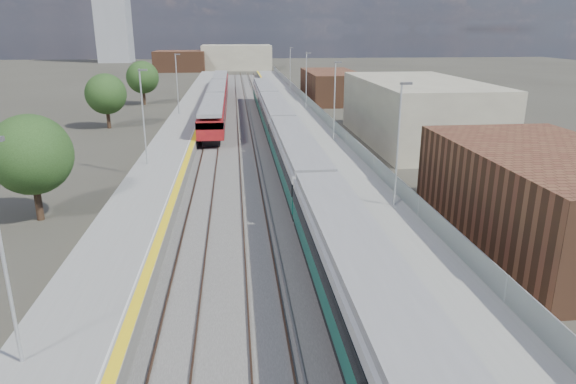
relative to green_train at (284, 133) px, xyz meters
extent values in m
plane|color=#47443A|center=(-1.50, 10.05, -2.19)|extent=(320.00, 320.00, 0.00)
cube|color=#565451|center=(-3.75, 12.55, -2.16)|extent=(10.50, 155.00, 0.06)
cube|color=#4C3323|center=(-0.72, 15.05, -2.08)|extent=(0.07, 160.00, 0.14)
cube|color=#4C3323|center=(0.72, 15.05, -2.08)|extent=(0.07, 160.00, 0.14)
cube|color=#4C3323|center=(-4.22, 15.05, -2.08)|extent=(0.07, 160.00, 0.14)
cube|color=#4C3323|center=(-2.78, 15.05, -2.08)|extent=(0.07, 160.00, 0.14)
cube|color=#4C3323|center=(-7.72, 15.05, -2.08)|extent=(0.07, 160.00, 0.14)
cube|color=#4C3323|center=(-6.28, 15.05, -2.08)|extent=(0.07, 160.00, 0.14)
cube|color=gray|center=(-1.05, 15.05, -2.09)|extent=(0.08, 160.00, 0.10)
cube|color=gray|center=(-2.45, 15.05, -2.09)|extent=(0.08, 160.00, 0.10)
cube|color=slate|center=(3.75, 12.55, -1.69)|extent=(4.70, 155.00, 1.00)
cube|color=gray|center=(3.75, 12.55, -1.19)|extent=(4.70, 155.00, 0.03)
cube|color=yellow|center=(1.65, 12.55, -1.17)|extent=(0.40, 155.00, 0.01)
cube|color=gray|center=(5.95, 12.55, -0.59)|extent=(0.06, 155.00, 1.20)
cylinder|color=#9EA0A3|center=(5.10, -17.95, 2.58)|extent=(0.12, 0.12, 7.50)
cube|color=#4C4C4F|center=(5.35, -17.95, 6.23)|extent=(0.70, 0.18, 0.14)
cylinder|color=#9EA0A3|center=(5.10, 2.05, 2.58)|extent=(0.12, 0.12, 7.50)
cube|color=#4C4C4F|center=(5.35, 2.05, 6.23)|extent=(0.70, 0.18, 0.14)
cylinder|color=#9EA0A3|center=(5.10, 22.05, 2.58)|extent=(0.12, 0.12, 7.50)
cube|color=#4C4C4F|center=(5.35, 22.05, 6.23)|extent=(0.70, 0.18, 0.14)
cylinder|color=#9EA0A3|center=(5.10, 42.05, 2.58)|extent=(0.12, 0.12, 7.50)
cube|color=#4C4C4F|center=(5.35, 42.05, 6.23)|extent=(0.70, 0.18, 0.14)
cube|color=slate|center=(-10.55, 12.55, -1.69)|extent=(4.30, 155.00, 1.00)
cube|color=gray|center=(-10.55, 12.55, -1.19)|extent=(4.30, 155.00, 0.03)
cube|color=yellow|center=(-8.65, 12.55, -1.17)|extent=(0.45, 155.00, 0.01)
cube|color=silver|center=(-9.00, 12.55, -1.17)|extent=(0.08, 155.00, 0.01)
cylinder|color=#9EA0A3|center=(-11.70, -31.95, 2.58)|extent=(0.12, 0.12, 7.50)
cylinder|color=#9EA0A3|center=(-11.70, -5.95, 2.58)|extent=(0.12, 0.12, 7.50)
cube|color=#4C4C4F|center=(-11.45, -5.95, 6.23)|extent=(0.70, 0.18, 0.14)
cylinder|color=#9EA0A3|center=(-11.70, 20.05, 2.58)|extent=(0.12, 0.12, 7.50)
cube|color=#4C4C4F|center=(-11.45, 20.05, 6.23)|extent=(0.70, 0.18, 0.14)
cube|color=brown|center=(12.50, -21.95, 0.41)|extent=(9.00, 16.00, 5.20)
cube|color=gray|center=(14.50, 5.05, 1.01)|extent=(11.00, 22.00, 6.40)
cube|color=brown|center=(11.50, 38.05, 0.21)|extent=(8.00, 18.00, 4.80)
cube|color=gray|center=(-3.50, 110.05, 1.31)|extent=(20.00, 14.00, 7.00)
cube|color=brown|center=(-19.50, 105.05, 0.61)|extent=(14.00, 12.00, 5.60)
cube|color=gray|center=(-46.50, 150.05, 17.81)|extent=(11.00, 11.00, 40.00)
cube|color=black|center=(0.00, -29.29, -1.33)|extent=(2.67, 19.17, 0.45)
cube|color=#10534B|center=(0.00, -29.29, -0.54)|extent=(2.77, 19.17, 1.12)
cube|color=black|center=(0.00, -29.29, 0.34)|extent=(2.83, 19.17, 0.77)
cube|color=silver|center=(0.00, -29.29, 0.95)|extent=(2.77, 19.17, 0.47)
cube|color=gray|center=(0.00, -29.29, 1.36)|extent=(2.46, 19.17, 0.39)
cube|color=black|center=(0.00, -9.62, -1.33)|extent=(2.67, 19.17, 0.45)
cube|color=#10534B|center=(0.00, -9.62, -0.54)|extent=(2.77, 19.17, 1.12)
cube|color=black|center=(0.00, -9.62, 0.34)|extent=(2.83, 19.17, 0.77)
cube|color=silver|center=(0.00, -9.62, 0.95)|extent=(2.77, 19.17, 0.47)
cube|color=gray|center=(0.00, -9.62, 1.36)|extent=(2.46, 19.17, 0.39)
cube|color=black|center=(0.00, 10.05, -1.33)|extent=(2.67, 19.17, 0.45)
cube|color=#10534B|center=(0.00, 10.05, -0.54)|extent=(2.77, 19.17, 1.12)
cube|color=black|center=(0.00, 10.05, 0.34)|extent=(2.83, 19.17, 0.77)
cube|color=silver|center=(0.00, 10.05, 0.95)|extent=(2.77, 19.17, 0.47)
cube|color=gray|center=(0.00, 10.05, 1.36)|extent=(2.46, 19.17, 0.39)
cube|color=black|center=(0.00, 29.71, -1.33)|extent=(2.67, 19.17, 0.45)
cube|color=#10534B|center=(0.00, 29.71, -0.54)|extent=(2.77, 19.17, 1.12)
cube|color=black|center=(0.00, 29.71, 0.34)|extent=(2.83, 19.17, 0.77)
cube|color=silver|center=(0.00, 29.71, 0.95)|extent=(2.77, 19.17, 0.47)
cube|color=gray|center=(0.00, 29.71, 1.36)|extent=(2.46, 19.17, 0.39)
cube|color=black|center=(-7.00, 11.67, -1.74)|extent=(1.82, 15.50, 0.63)
cube|color=maroon|center=(-7.00, 11.67, -0.23)|extent=(2.69, 18.23, 1.92)
cube|color=black|center=(-7.00, 11.67, 0.25)|extent=(2.74, 18.23, 0.67)
cube|color=gray|center=(-7.00, 11.67, 1.21)|extent=(2.40, 18.23, 0.38)
cube|color=black|center=(-7.00, 30.40, -1.74)|extent=(1.82, 15.50, 0.63)
cube|color=maroon|center=(-7.00, 30.40, -0.23)|extent=(2.69, 18.23, 1.92)
cube|color=black|center=(-7.00, 30.40, 0.25)|extent=(2.74, 18.23, 0.67)
cube|color=gray|center=(-7.00, 30.40, 1.21)|extent=(2.40, 18.23, 0.38)
cube|color=black|center=(-7.00, 49.14, -1.74)|extent=(1.82, 15.50, 0.63)
cube|color=maroon|center=(-7.00, 49.14, -0.23)|extent=(2.69, 18.23, 1.92)
cube|color=black|center=(-7.00, 49.14, 0.25)|extent=(2.74, 18.23, 0.67)
cube|color=gray|center=(-7.00, 49.14, 1.21)|extent=(2.40, 18.23, 0.38)
cylinder|color=#382619|center=(-16.83, -15.52, -1.04)|extent=(0.44, 0.44, 2.32)
sphere|color=#1E3A16|center=(-16.83, -15.52, 1.99)|extent=(4.89, 4.89, 4.89)
cylinder|color=#382619|center=(-19.66, 16.14, -1.06)|extent=(0.44, 0.44, 2.27)
sphere|color=#1E3A16|center=(-19.66, 16.14, 1.90)|extent=(4.78, 4.78, 4.78)
cylinder|color=#382619|center=(-18.67, 36.30, -1.01)|extent=(0.44, 0.44, 2.36)
sphere|color=#1E3A16|center=(-18.67, 36.30, 2.07)|extent=(4.99, 4.99, 4.99)
cylinder|color=#382619|center=(22.97, 20.28, -1.23)|extent=(0.44, 0.44, 1.93)
sphere|color=#1E3A16|center=(22.97, 20.28, 1.30)|extent=(4.08, 4.08, 4.08)
camera|label=1|loc=(-4.51, -47.09, 9.20)|focal=32.00mm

